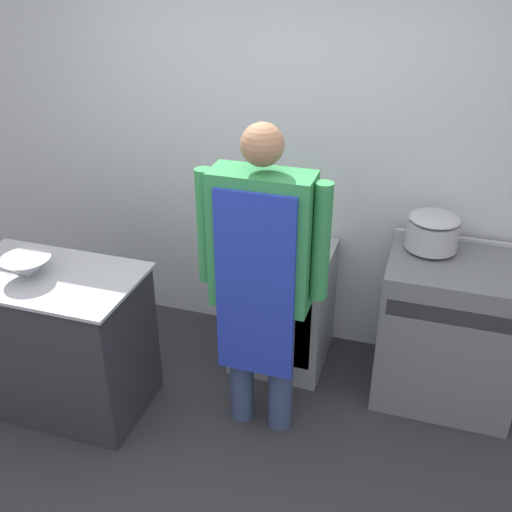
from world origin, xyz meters
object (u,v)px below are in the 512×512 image
object	(u,v)px
person_cook	(261,268)
stove	(449,330)
fridge_unit	(283,306)
mixing_bowl	(27,267)
stock_pot	(433,231)

from	to	relation	value
person_cook	stove	bearing A→B (deg)	30.35
fridge_unit	person_cook	size ratio (longest dim) A/B	0.45
mixing_bowl	stock_pot	bearing A→B (deg)	23.88
stock_pot	stove	bearing A→B (deg)	-31.67
mixing_bowl	stock_pot	size ratio (longest dim) A/B	0.92
fridge_unit	person_cook	world-z (taller)	person_cook
person_cook	stock_pot	distance (m)	1.08
fridge_unit	mixing_bowl	world-z (taller)	mixing_bowl
fridge_unit	person_cook	xyz separation A→B (m)	(0.04, -0.63, 0.64)
person_cook	mixing_bowl	distance (m)	1.30
fridge_unit	mixing_bowl	xyz separation A→B (m)	(-1.23, -0.86, 0.56)
fridge_unit	stock_pot	world-z (taller)	stock_pot
stove	fridge_unit	size ratio (longest dim) A/B	1.18
mixing_bowl	fridge_unit	bearing A→B (deg)	35.05
stove	fridge_unit	bearing A→B (deg)	177.55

